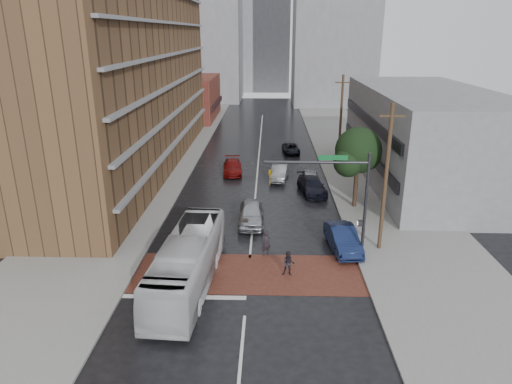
{
  "coord_description": "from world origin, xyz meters",
  "views": [
    {
      "loc": [
        1.18,
        -24.43,
        14.09
      ],
      "look_at": [
        0.32,
        5.75,
        3.5
      ],
      "focal_mm": 32.0,
      "sensor_mm": 36.0,
      "label": 1
    }
  ],
  "objects_px": {
    "pedestrian_a": "(266,243)",
    "car_parked_far": "(310,179)",
    "car_travel_b": "(279,173)",
    "car_parked_mid": "(312,186)",
    "car_travel_a": "(251,213)",
    "suv_travel": "(291,148)",
    "transit_bus": "(188,262)",
    "car_parked_near": "(343,239)",
    "pedestrian_b": "(289,264)",
    "car_travel_c": "(232,167)"
  },
  "relations": [
    {
      "from": "car_travel_b",
      "to": "suv_travel",
      "type": "distance_m",
      "value": 10.93
    },
    {
      "from": "pedestrian_a",
      "to": "car_travel_c",
      "type": "height_order",
      "value": "pedestrian_a"
    },
    {
      "from": "pedestrian_a",
      "to": "car_parked_far",
      "type": "height_order",
      "value": "pedestrian_a"
    },
    {
      "from": "transit_bus",
      "to": "car_travel_a",
      "type": "height_order",
      "value": "transit_bus"
    },
    {
      "from": "pedestrian_b",
      "to": "car_parked_mid",
      "type": "bearing_deg",
      "value": 85.19
    },
    {
      "from": "transit_bus",
      "to": "pedestrian_a",
      "type": "distance_m",
      "value": 6.07
    },
    {
      "from": "car_travel_b",
      "to": "car_parked_mid",
      "type": "distance_m",
      "value": 5.0
    },
    {
      "from": "pedestrian_a",
      "to": "pedestrian_b",
      "type": "height_order",
      "value": "pedestrian_a"
    },
    {
      "from": "suv_travel",
      "to": "car_parked_mid",
      "type": "relative_size",
      "value": 0.83
    },
    {
      "from": "pedestrian_b",
      "to": "car_travel_b",
      "type": "bearing_deg",
      "value": 95.97
    },
    {
      "from": "car_parked_mid",
      "to": "car_travel_b",
      "type": "bearing_deg",
      "value": 116.35
    },
    {
      "from": "car_travel_b",
      "to": "pedestrian_b",
      "type": "bearing_deg",
      "value": -81.97
    },
    {
      "from": "pedestrian_a",
      "to": "car_travel_b",
      "type": "height_order",
      "value": "pedestrian_a"
    },
    {
      "from": "car_travel_b",
      "to": "car_parked_near",
      "type": "height_order",
      "value": "car_parked_near"
    },
    {
      "from": "car_travel_c",
      "to": "car_parked_far",
      "type": "height_order",
      "value": "car_parked_far"
    },
    {
      "from": "car_travel_b",
      "to": "car_parked_mid",
      "type": "bearing_deg",
      "value": -46.63
    },
    {
      "from": "pedestrian_a",
      "to": "car_travel_a",
      "type": "relative_size",
      "value": 0.36
    },
    {
      "from": "car_parked_mid",
      "to": "car_parked_far",
      "type": "bearing_deg",
      "value": 80.12
    },
    {
      "from": "pedestrian_b",
      "to": "car_parked_far",
      "type": "distance_m",
      "value": 17.38
    },
    {
      "from": "transit_bus",
      "to": "pedestrian_a",
      "type": "relative_size",
      "value": 6.34
    },
    {
      "from": "pedestrian_b",
      "to": "car_travel_c",
      "type": "distance_m",
      "value": 21.97
    },
    {
      "from": "pedestrian_a",
      "to": "car_parked_far",
      "type": "relative_size",
      "value": 0.4
    },
    {
      "from": "pedestrian_b",
      "to": "car_parked_mid",
      "type": "relative_size",
      "value": 0.31
    },
    {
      "from": "pedestrian_a",
      "to": "car_parked_mid",
      "type": "bearing_deg",
      "value": 48.72
    },
    {
      "from": "car_travel_b",
      "to": "transit_bus",
      "type": "bearing_deg",
      "value": -97.99
    },
    {
      "from": "car_parked_mid",
      "to": "pedestrian_b",
      "type": "bearing_deg",
      "value": -109.77
    },
    {
      "from": "transit_bus",
      "to": "car_travel_b",
      "type": "distance_m",
      "value": 21.41
    },
    {
      "from": "pedestrian_a",
      "to": "suv_travel",
      "type": "relative_size",
      "value": 0.42
    },
    {
      "from": "car_travel_c",
      "to": "suv_travel",
      "type": "height_order",
      "value": "car_travel_c"
    },
    {
      "from": "car_travel_c",
      "to": "car_travel_b",
      "type": "bearing_deg",
      "value": -27.8
    },
    {
      "from": "pedestrian_a",
      "to": "car_travel_c",
      "type": "relative_size",
      "value": 0.37
    },
    {
      "from": "car_travel_a",
      "to": "car_travel_c",
      "type": "xyz_separation_m",
      "value": [
        -2.49,
        13.4,
        -0.13
      ]
    },
    {
      "from": "pedestrian_b",
      "to": "car_travel_b",
      "type": "height_order",
      "value": "pedestrian_b"
    },
    {
      "from": "car_travel_b",
      "to": "car_travel_c",
      "type": "relative_size",
      "value": 0.91
    },
    {
      "from": "car_parked_near",
      "to": "suv_travel",
      "type": "bearing_deg",
      "value": 88.81
    },
    {
      "from": "transit_bus",
      "to": "suv_travel",
      "type": "bearing_deg",
      "value": 80.42
    },
    {
      "from": "pedestrian_a",
      "to": "car_travel_a",
      "type": "height_order",
      "value": "pedestrian_a"
    },
    {
      "from": "pedestrian_a",
      "to": "car_travel_a",
      "type": "bearing_deg",
      "value": 79.73
    },
    {
      "from": "pedestrian_a",
      "to": "car_travel_b",
      "type": "distance_m",
      "value": 16.66
    },
    {
      "from": "pedestrian_b",
      "to": "suv_travel",
      "type": "relative_size",
      "value": 0.38
    },
    {
      "from": "pedestrian_a",
      "to": "car_parked_near",
      "type": "bearing_deg",
      "value": -12.28
    },
    {
      "from": "pedestrian_a",
      "to": "car_parked_far",
      "type": "distance_m",
      "value": 15.08
    },
    {
      "from": "suv_travel",
      "to": "car_parked_far",
      "type": "xyz_separation_m",
      "value": [
        1.27,
        -12.92,
        0.18
      ]
    },
    {
      "from": "pedestrian_a",
      "to": "suv_travel",
      "type": "bearing_deg",
      "value": 60.93
    },
    {
      "from": "pedestrian_a",
      "to": "car_travel_b",
      "type": "xyz_separation_m",
      "value": [
        1.19,
        16.62,
        -0.16
      ]
    },
    {
      "from": "car_parked_near",
      "to": "pedestrian_b",
      "type": "bearing_deg",
      "value": -142.69
    },
    {
      "from": "pedestrian_b",
      "to": "car_travel_c",
      "type": "xyz_separation_m",
      "value": [
        -5.08,
        21.37,
        -0.09
      ]
    },
    {
      "from": "transit_bus",
      "to": "car_travel_c",
      "type": "distance_m",
      "value": 22.74
    },
    {
      "from": "suv_travel",
      "to": "pedestrian_a",
      "type": "bearing_deg",
      "value": -100.11
    },
    {
      "from": "pedestrian_b",
      "to": "car_travel_a",
      "type": "distance_m",
      "value": 8.39
    }
  ]
}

